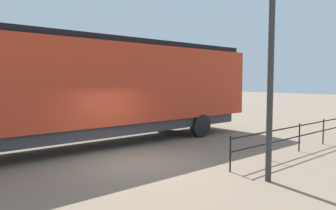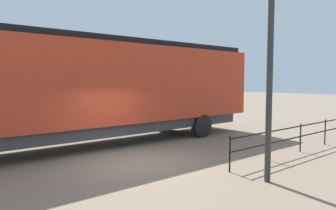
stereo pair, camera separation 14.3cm
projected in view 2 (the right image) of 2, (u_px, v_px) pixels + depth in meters
name	position (u px, v px, depth m)	size (l,w,h in m)	color
ground_plane	(135.00, 162.00, 10.57)	(120.00, 120.00, 0.00)	#84705B
locomotive	(92.00, 87.00, 12.99)	(3.08, 17.08, 4.42)	red
lamp_post	(271.00, 12.00, 8.22)	(0.46, 0.46, 6.83)	#2D2D2D
platform_fence	(314.00, 131.00, 12.78)	(0.05, 10.56, 1.08)	black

